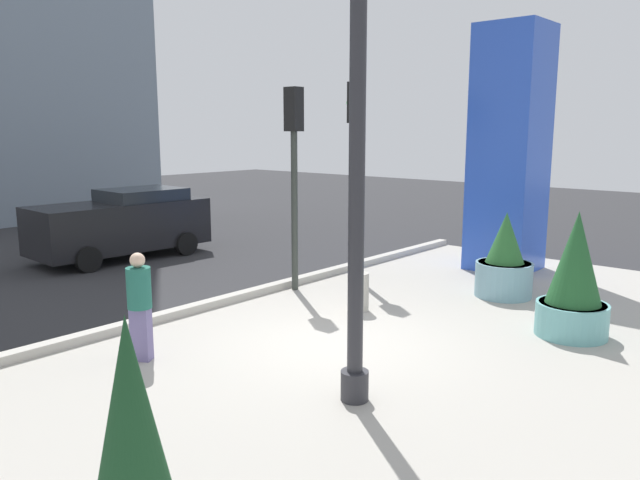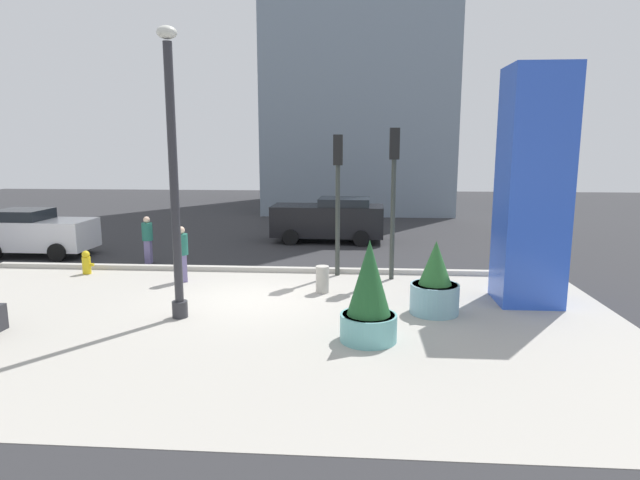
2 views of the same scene
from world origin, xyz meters
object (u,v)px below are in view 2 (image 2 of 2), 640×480
at_px(potted_plant_near_right, 435,285).
at_px(pedestrian_by_curb, 148,238).
at_px(potted_plant_mid_plaza, 369,297).
at_px(concrete_bollard, 322,279).
at_px(lamp_post, 174,182).
at_px(traffic_light_far_side, 338,181).
at_px(fire_hydrant, 86,263).
at_px(pedestrian_crossing, 182,251).
at_px(traffic_light_corner, 394,179).
at_px(car_passing_lane, 37,232).
at_px(car_intersection, 329,219).
at_px(art_pillar_blue, 533,188).

xyz_separation_m(potted_plant_near_right, pedestrian_by_curb, (-8.99, 4.90, 0.18)).
distance_m(potted_plant_mid_plaza, concrete_bollard, 3.81).
bearing_deg(lamp_post, traffic_light_far_side, 51.31).
xyz_separation_m(fire_hydrant, pedestrian_crossing, (3.32, -0.72, 0.55)).
height_order(potted_plant_near_right, traffic_light_corner, traffic_light_corner).
bearing_deg(traffic_light_corner, car_passing_lane, 168.51).
relative_size(lamp_post, traffic_light_corner, 1.45).
height_order(potted_plant_near_right, fire_hydrant, potted_plant_near_right).
bearing_deg(car_intersection, art_pillar_blue, -56.59).
xyz_separation_m(traffic_light_far_side, pedestrian_by_curb, (-6.52, 1.25, -2.02)).
height_order(lamp_post, traffic_light_corner, lamp_post).
distance_m(traffic_light_corner, traffic_light_far_side, 1.69).
bearing_deg(concrete_bollard, art_pillar_blue, -5.34).
distance_m(art_pillar_blue, pedestrian_by_curb, 12.24).
distance_m(lamp_post, potted_plant_near_right, 6.52).
bearing_deg(traffic_light_far_side, car_intersection, 95.65).
xyz_separation_m(car_passing_lane, pedestrian_by_curb, (4.52, -0.97, 0.03)).
height_order(lamp_post, potted_plant_near_right, lamp_post).
bearing_deg(potted_plant_near_right, car_passing_lane, 156.52).
distance_m(fire_hydrant, traffic_light_far_side, 8.26).
relative_size(traffic_light_corner, pedestrian_crossing, 2.70).
bearing_deg(potted_plant_mid_plaza, potted_plant_near_right, 50.51).
relative_size(car_intersection, car_passing_lane, 1.22).
distance_m(car_intersection, pedestrian_crossing, 8.03).
distance_m(potted_plant_mid_plaza, traffic_light_far_side, 6.00).
relative_size(potted_plant_near_right, car_intersection, 0.38).
relative_size(lamp_post, car_passing_lane, 1.71).
bearing_deg(art_pillar_blue, pedestrian_crossing, 171.66).
relative_size(fire_hydrant, car_intersection, 0.16).
xyz_separation_m(potted_plant_mid_plaza, pedestrian_crossing, (-5.39, 4.47, -0.01)).
bearing_deg(pedestrian_crossing, lamp_post, -72.83).
bearing_deg(pedestrian_crossing, car_intersection, 60.56).
height_order(potted_plant_mid_plaza, potted_plant_near_right, potted_plant_mid_plaza).
xyz_separation_m(lamp_post, pedestrian_crossing, (-1.01, 3.27, -2.25)).
relative_size(potted_plant_mid_plaza, traffic_light_far_side, 0.50).
distance_m(concrete_bollard, car_intersection, 7.91).
xyz_separation_m(lamp_post, traffic_light_far_side, (3.52, 4.39, -0.26)).
bearing_deg(lamp_post, potted_plant_mid_plaza, -15.37).
relative_size(traffic_light_far_side, pedestrian_by_curb, 2.66).
bearing_deg(potted_plant_near_right, pedestrian_by_curb, 151.41).
xyz_separation_m(fire_hydrant, concrete_bollard, (7.52, -1.62, 0.01)).
relative_size(lamp_post, art_pillar_blue, 1.11).
relative_size(potted_plant_near_right, traffic_light_corner, 0.40).
height_order(art_pillar_blue, traffic_light_corner, art_pillar_blue).
bearing_deg(traffic_light_corner, potted_plant_near_right, -75.93).
xyz_separation_m(fire_hydrant, traffic_light_corner, (9.50, 0.05, 2.66)).
relative_size(fire_hydrant, traffic_light_corner, 0.17).
bearing_deg(pedestrian_by_curb, concrete_bollard, -27.87).
height_order(fire_hydrant, traffic_light_corner, traffic_light_corner).
bearing_deg(pedestrian_crossing, potted_plant_mid_plaza, -39.68).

